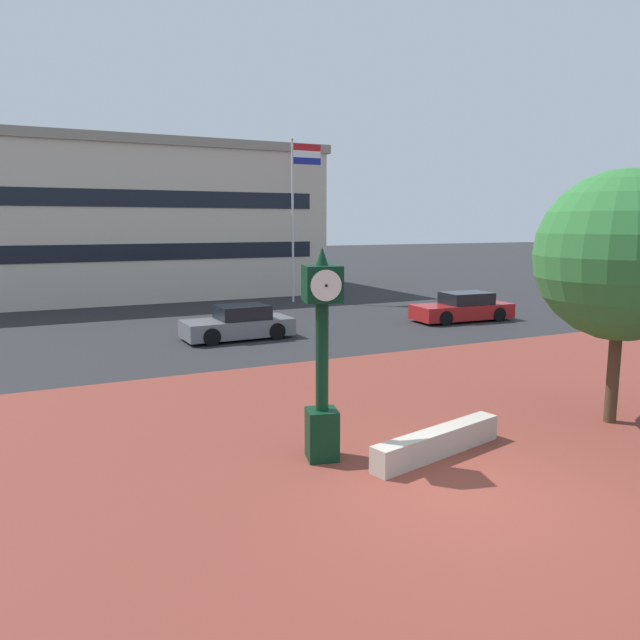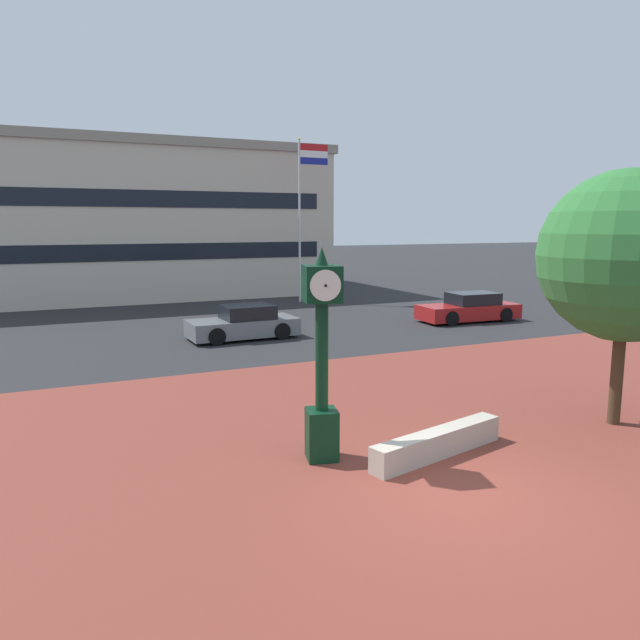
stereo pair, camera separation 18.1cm
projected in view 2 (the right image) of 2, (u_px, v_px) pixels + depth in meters
name	position (u px, v px, depth m)	size (l,w,h in m)	color
ground_plane	(455.00, 495.00, 9.75)	(200.00, 200.00, 0.00)	#262628
plaza_brick_paving	(369.00, 438.00, 12.29)	(44.00, 13.67, 0.01)	brown
planter_wall	(438.00, 443.00, 11.34)	(3.20, 0.40, 0.50)	#ADA393
street_clock	(322.00, 358.00, 10.94)	(0.79, 0.82, 3.93)	black
plaza_tree	(628.00, 259.00, 12.84)	(3.90, 3.63, 5.48)	#42301E
car_street_near	(244.00, 324.00, 22.90)	(4.14, 1.94, 1.28)	slate
car_street_mid	(469.00, 309.00, 26.99)	(4.65, 2.02, 1.28)	maroon
flagpole_primary	(303.00, 204.00, 33.02)	(1.77, 0.14, 8.90)	silver
civic_building	(125.00, 221.00, 37.33)	(23.29, 12.47, 8.96)	beige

